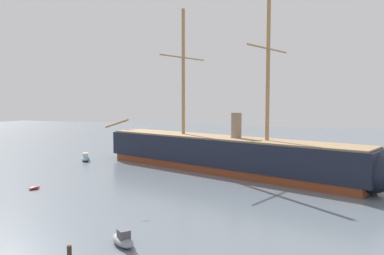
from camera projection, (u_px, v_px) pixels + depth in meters
tall_ship at (221, 153)px, 77.47m from camera, size 70.95×29.90×35.43m
motorboat_foreground_right at (123, 239)px, 37.66m from camera, size 4.20×3.73×1.68m
dinghy_mid_left at (34, 188)px, 61.61m from camera, size 1.37×2.18×0.48m
motorboat_far_left at (85, 158)px, 91.29m from camera, size 4.46×5.01×2.00m
dinghy_far_right at (346, 180)px, 67.77m from camera, size 1.97×2.59×0.56m
motorboat_distant_centre at (212, 162)px, 86.41m from camera, size 3.84×3.24×1.51m
mooring_piling_nearest at (69, 252)px, 34.49m from camera, size 0.44×0.44×1.21m
seagull_in_flight at (108, 116)px, 58.05m from camera, size 0.90×0.91×0.13m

